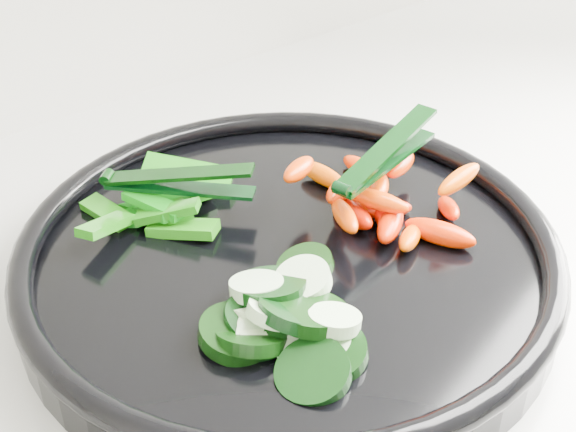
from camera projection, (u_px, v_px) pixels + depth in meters
veggie_tray at (288, 257)px, 0.55m from camera, size 0.42×0.42×0.04m
cucumber_pile at (280, 321)px, 0.48m from camera, size 0.12×0.13×0.04m
carrot_pile at (380, 197)px, 0.58m from camera, size 0.13×0.16×0.05m
pepper_pile at (164, 203)px, 0.59m from camera, size 0.14×0.11×0.03m
tong_carrot at (384, 156)px, 0.56m from camera, size 0.11×0.04×0.02m
tong_pepper at (174, 181)px, 0.58m from camera, size 0.09×0.09×0.02m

